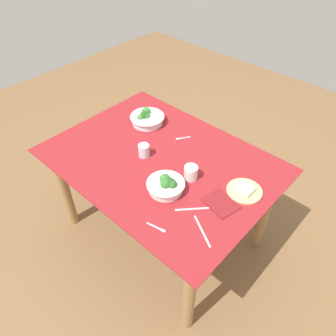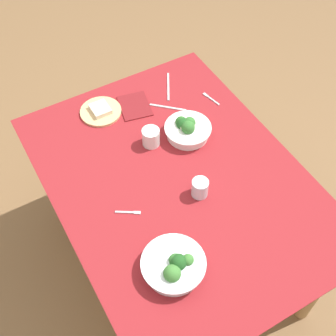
# 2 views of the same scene
# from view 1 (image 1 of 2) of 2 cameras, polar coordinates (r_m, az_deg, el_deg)

# --- Properties ---
(ground_plane) EXTENTS (6.00, 6.00, 0.00)m
(ground_plane) POSITION_cam_1_polar(r_m,az_deg,el_deg) (2.54, -1.02, -10.99)
(ground_plane) COLOR brown
(dining_table) EXTENTS (1.39, 1.02, 0.73)m
(dining_table) POSITION_cam_1_polar(r_m,az_deg,el_deg) (2.07, -1.23, -0.70)
(dining_table) COLOR maroon
(dining_table) RESTS_ON ground_plane
(broccoli_bowl_far) EXTENTS (0.24, 0.24, 0.10)m
(broccoli_bowl_far) POSITION_cam_1_polar(r_m,az_deg,el_deg) (2.30, -3.73, 8.69)
(broccoli_bowl_far) COLOR white
(broccoli_bowl_far) RESTS_ON dining_table
(broccoli_bowl_near) EXTENTS (0.21, 0.21, 0.10)m
(broccoli_bowl_near) POSITION_cam_1_polar(r_m,az_deg,el_deg) (1.79, -0.31, -3.01)
(broccoli_bowl_near) COLOR white
(broccoli_bowl_near) RESTS_ON dining_table
(bread_side_plate) EXTENTS (0.20, 0.20, 0.03)m
(bread_side_plate) POSITION_cam_1_polar(r_m,az_deg,el_deg) (1.85, 13.27, -3.86)
(bread_side_plate) COLOR #D6B27A
(bread_side_plate) RESTS_ON dining_table
(water_glass_center) EXTENTS (0.08, 0.08, 0.08)m
(water_glass_center) POSITION_cam_1_polar(r_m,az_deg,el_deg) (1.86, 4.05, -0.80)
(water_glass_center) COLOR silver
(water_glass_center) RESTS_ON dining_table
(water_glass_side) EXTENTS (0.07, 0.07, 0.08)m
(water_glass_side) POSITION_cam_1_polar(r_m,az_deg,el_deg) (2.01, -4.25, 3.09)
(water_glass_side) COLOR silver
(water_glass_side) RESTS_ON dining_table
(fork_by_far_bowl) EXTENTS (0.06, 0.09, 0.00)m
(fork_by_far_bowl) POSITION_cam_1_polar(r_m,az_deg,el_deg) (2.17, 2.55, 5.25)
(fork_by_far_bowl) COLOR #B7B7BC
(fork_by_far_bowl) RESTS_ON dining_table
(fork_by_near_bowl) EXTENTS (0.11, 0.03, 0.00)m
(fork_by_near_bowl) POSITION_cam_1_polar(r_m,az_deg,el_deg) (1.65, -1.93, -10.44)
(fork_by_near_bowl) COLOR #B7B7BC
(fork_by_near_bowl) RESTS_ON dining_table
(table_knife_left) EXTENTS (0.13, 0.14, 0.00)m
(table_knife_left) POSITION_cam_1_polar(r_m,az_deg,el_deg) (1.72, 4.24, -7.20)
(table_knife_left) COLOR #B7B7BC
(table_knife_left) RESTS_ON dining_table
(table_knife_right) EXTENTS (0.18, 0.11, 0.00)m
(table_knife_right) POSITION_cam_1_polar(r_m,az_deg,el_deg) (1.64, 6.01, -10.94)
(table_knife_right) COLOR #B7B7BC
(table_knife_right) RESTS_ON dining_table
(napkin_folded_upper) EXTENTS (0.20, 0.17, 0.01)m
(napkin_folded_upper) POSITION_cam_1_polar(r_m,az_deg,el_deg) (1.77, 9.24, -6.13)
(napkin_folded_upper) COLOR maroon
(napkin_folded_upper) RESTS_ON dining_table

